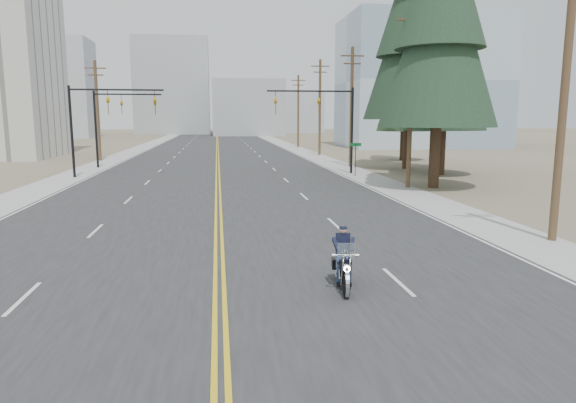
% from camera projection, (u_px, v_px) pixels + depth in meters
% --- Properties ---
extents(ground_plane, '(400.00, 400.00, 0.00)m').
position_uv_depth(ground_plane, '(221.00, 359.00, 9.91)').
color(ground_plane, '#776D56').
rests_on(ground_plane, ground).
extents(road, '(20.00, 200.00, 0.01)m').
position_uv_depth(road, '(217.00, 148.00, 78.34)').
color(road, '#303033').
rests_on(road, ground).
extents(sidewalk_left, '(3.00, 200.00, 0.01)m').
position_uv_depth(sidewalk_left, '(140.00, 149.00, 76.80)').
color(sidewalk_left, '#A5A5A0').
rests_on(sidewalk_left, ground).
extents(sidewalk_right, '(3.00, 200.00, 0.01)m').
position_uv_depth(sidewalk_right, '(292.00, 147.00, 79.88)').
color(sidewalk_right, '#A5A5A0').
rests_on(sidewalk_right, ground).
extents(traffic_mast_left, '(7.10, 0.26, 7.00)m').
position_uv_depth(traffic_mast_left, '(98.00, 113.00, 39.19)').
color(traffic_mast_left, black).
rests_on(traffic_mast_left, ground).
extents(traffic_mast_right, '(7.10, 0.26, 7.00)m').
position_uv_depth(traffic_mast_right, '(328.00, 113.00, 41.60)').
color(traffic_mast_right, black).
rests_on(traffic_mast_right, ground).
extents(traffic_mast_far, '(6.10, 0.26, 7.00)m').
position_uv_depth(traffic_mast_far, '(114.00, 115.00, 46.98)').
color(traffic_mast_far, black).
rests_on(traffic_mast_far, ground).
extents(street_sign, '(0.90, 0.06, 2.62)m').
position_uv_depth(street_sign, '(356.00, 153.00, 40.39)').
color(street_sign, black).
rests_on(street_sign, ground).
extents(utility_pole_a, '(2.20, 0.30, 11.00)m').
position_uv_depth(utility_pole_a, '(565.00, 86.00, 18.48)').
color(utility_pole_a, brown).
rests_on(utility_pole_a, ground).
extents(utility_pole_b, '(2.20, 0.30, 11.50)m').
position_uv_depth(utility_pole_b, '(411.00, 96.00, 33.10)').
color(utility_pole_b, brown).
rests_on(utility_pole_b, ground).
extents(utility_pole_c, '(2.20, 0.30, 11.00)m').
position_uv_depth(utility_pole_c, '(351.00, 105.00, 47.81)').
color(utility_pole_c, brown).
rests_on(utility_pole_c, ground).
extents(utility_pole_d, '(2.20, 0.30, 11.50)m').
position_uv_depth(utility_pole_d, '(320.00, 106.00, 62.43)').
color(utility_pole_d, brown).
rests_on(utility_pole_d, ground).
extents(utility_pole_e, '(2.20, 0.30, 11.00)m').
position_uv_depth(utility_pole_e, '(298.00, 110.00, 79.09)').
color(utility_pole_e, brown).
rests_on(utility_pole_e, ground).
extents(utility_pole_left, '(2.20, 0.30, 10.50)m').
position_uv_depth(utility_pole_left, '(97.00, 109.00, 54.28)').
color(utility_pole_left, brown).
rests_on(utility_pole_left, ground).
extents(glass_building, '(24.00, 16.00, 20.00)m').
position_uv_depth(glass_building, '(420.00, 83.00, 81.01)').
color(glass_building, '#9EB5CC').
rests_on(glass_building, ground).
extents(haze_bldg_a, '(14.00, 12.00, 22.00)m').
position_uv_depth(haze_bldg_a, '(60.00, 89.00, 115.87)').
color(haze_bldg_a, '#B7BCC6').
rests_on(haze_bldg_a, ground).
extents(haze_bldg_b, '(18.00, 14.00, 14.00)m').
position_uv_depth(haze_bldg_b, '(248.00, 108.00, 132.05)').
color(haze_bldg_b, '#ADB2B7').
rests_on(haze_bldg_b, ground).
extents(haze_bldg_c, '(16.00, 12.00, 18.00)m').
position_uv_depth(haze_bldg_c, '(387.00, 99.00, 121.35)').
color(haze_bldg_c, '#B7BCC6').
rests_on(haze_bldg_c, ground).
extents(haze_bldg_d, '(20.00, 15.00, 26.00)m').
position_uv_depth(haze_bldg_d, '(173.00, 87.00, 143.07)').
color(haze_bldg_d, '#ADB2B7').
rests_on(haze_bldg_d, ground).
extents(haze_bldg_e, '(14.00, 14.00, 12.00)m').
position_uv_depth(haze_bldg_e, '(298.00, 113.00, 158.93)').
color(haze_bldg_e, '#B7BCC6').
rests_on(haze_bldg_e, ground).
extents(haze_bldg_f, '(12.00, 12.00, 16.00)m').
position_uv_depth(haze_bldg_f, '(16.00, 104.00, 129.01)').
color(haze_bldg_f, '#ADB2B7').
rests_on(haze_bldg_f, ground).
extents(motorcyclist, '(1.23, 2.26, 1.68)m').
position_uv_depth(motorcyclist, '(344.00, 258.00, 13.92)').
color(motorcyclist, black).
rests_on(motorcyclist, ground).
extents(conifer_near, '(7.56, 7.56, 20.02)m').
position_uv_depth(conifer_near, '(441.00, 6.00, 32.19)').
color(conifer_near, '#382619').
rests_on(conifer_near, ground).
extents(conifer_mid, '(6.77, 6.77, 18.05)m').
position_uv_depth(conifer_mid, '(446.00, 43.00, 39.90)').
color(conifer_mid, '#382619').
rests_on(conifer_mid, ground).
extents(conifer_tall, '(7.99, 7.99, 22.20)m').
position_uv_depth(conifer_tall, '(411.00, 23.00, 44.62)').
color(conifer_tall, '#382619').
rests_on(conifer_tall, ground).
extents(conifer_far, '(5.91, 5.91, 15.84)m').
position_uv_depth(conifer_far, '(406.00, 75.00, 54.44)').
color(conifer_far, '#382619').
rests_on(conifer_far, ground).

